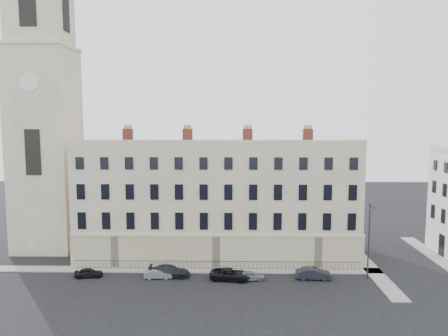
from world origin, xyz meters
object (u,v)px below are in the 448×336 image
(car_a, at_px, (89,273))
(car_c, at_px, (169,271))
(car_b, at_px, (158,274))
(car_d, at_px, (230,274))
(streetlamp, at_px, (369,238))
(car_e, at_px, (251,276))
(car_f, at_px, (313,274))

(car_a, bearing_deg, car_c, -96.88)
(car_c, bearing_deg, car_b, 110.32)
(car_b, height_order, car_d, car_d)
(car_c, xyz_separation_m, streetlamp, (22.89, -0.25, 4.19))
(car_c, height_order, car_e, car_c)
(car_b, distance_m, car_f, 17.87)
(car_d, xyz_separation_m, car_f, (9.54, 0.35, 0.01))
(car_d, height_order, car_e, car_d)
(streetlamp, bearing_deg, car_d, 177.19)
(car_c, distance_m, streetlamp, 23.28)
(car_d, bearing_deg, streetlamp, -80.43)
(car_c, bearing_deg, car_f, -91.03)
(car_c, relative_size, car_d, 1.01)
(car_a, xyz_separation_m, car_f, (26.05, -0.17, 0.13))
(car_a, distance_m, car_d, 16.51)
(car_b, bearing_deg, car_e, -95.44)
(car_b, bearing_deg, car_d, -95.32)
(car_b, relative_size, car_e, 1.04)
(car_c, bearing_deg, car_a, 91.95)
(car_c, height_order, streetlamp, streetlamp)
(car_a, xyz_separation_m, car_c, (9.40, 0.25, 0.15))
(car_e, xyz_separation_m, car_f, (7.22, 0.47, 0.13))
(car_f, distance_m, streetlamp, 7.54)
(car_f, bearing_deg, car_d, 94.39)
(car_b, xyz_separation_m, car_d, (8.32, -0.33, 0.12))
(car_e, distance_m, streetlamp, 14.16)
(car_b, height_order, car_f, car_f)
(car_b, xyz_separation_m, car_f, (17.87, 0.02, 0.13))
(car_c, bearing_deg, car_e, -94.96)
(car_e, relative_size, streetlamp, 0.36)
(car_a, height_order, car_d, car_d)
(car_d, height_order, streetlamp, streetlamp)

